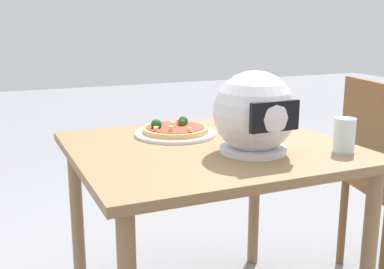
% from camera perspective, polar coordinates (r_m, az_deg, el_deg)
% --- Properties ---
extents(dining_table, '(0.94, 0.85, 0.71)m').
position_cam_1_polar(dining_table, '(1.70, 2.11, -4.35)').
color(dining_table, olive).
rests_on(dining_table, ground).
extents(pizza_plate, '(0.31, 0.31, 0.01)m').
position_cam_1_polar(pizza_plate, '(1.81, -1.97, 0.12)').
color(pizza_plate, white).
rests_on(pizza_plate, dining_table).
extents(pizza, '(0.25, 0.25, 0.05)m').
position_cam_1_polar(pizza, '(1.81, -2.04, 0.70)').
color(pizza, tan).
rests_on(pizza, pizza_plate).
extents(motorcycle_helmet, '(0.27, 0.27, 0.27)m').
position_cam_1_polar(motorcycle_helmet, '(1.56, 7.46, 2.46)').
color(motorcycle_helmet, silver).
rests_on(motorcycle_helmet, dining_table).
extents(drinking_glass, '(0.07, 0.07, 0.11)m').
position_cam_1_polar(drinking_glass, '(1.65, 17.71, -0.07)').
color(drinking_glass, silver).
rests_on(drinking_glass, dining_table).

